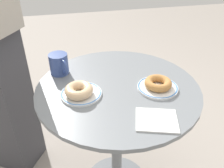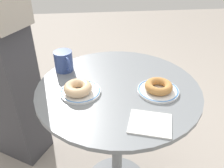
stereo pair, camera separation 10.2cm
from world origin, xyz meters
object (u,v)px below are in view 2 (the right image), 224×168
donut_old_fashioned (159,86)px  paper_napkin (150,123)px  cafe_table (118,123)px  plate_right (158,90)px  donut_glazed (78,88)px  plate_left (81,91)px  coffee_mug (64,61)px

donut_old_fashioned → paper_napkin: donut_old_fashioned is taller
cafe_table → donut_old_fashioned: (0.16, -0.05, 0.24)m
cafe_table → paper_napkin: paper_napkin is taller
plate_right → donut_glazed: 0.34m
plate_right → donut_glazed: (-0.34, 0.01, 0.03)m
plate_right → donut_glazed: bearing=177.4°
plate_left → plate_right: same height
donut_glazed → paper_napkin: (0.26, -0.21, -0.03)m
cafe_table → paper_napkin: (0.08, -0.24, 0.22)m
donut_glazed → donut_old_fashioned: (0.34, -0.01, -0.00)m
donut_old_fashioned → plate_left: bearing=175.7°
plate_left → coffee_mug: size_ratio=1.36×
plate_right → donut_old_fashioned: size_ratio=1.50×
plate_right → donut_old_fashioned: donut_old_fashioned is taller
donut_glazed → plate_left: bearing=47.1°
plate_left → donut_old_fashioned: size_ratio=1.47×
plate_right → donut_glazed: size_ratio=1.49×
cafe_table → donut_glazed: donut_glazed is taller
donut_glazed → coffee_mug: (-0.07, 0.21, 0.02)m
paper_napkin → plate_left: bearing=138.8°
cafe_table → plate_left: plate_left is taller
cafe_table → paper_napkin: size_ratio=4.80×
plate_left → donut_glazed: bearing=-132.9°
plate_right → coffee_mug: (-0.40, 0.22, 0.04)m
cafe_table → coffee_mug: size_ratio=5.73×
cafe_table → plate_left: bearing=-170.2°
coffee_mug → paper_napkin: bearing=-51.8°
paper_napkin → cafe_table: bearing=108.9°
plate_left → donut_glazed: donut_glazed is taller
donut_glazed → coffee_mug: coffee_mug is taller
plate_left → paper_napkin: bearing=-41.2°
donut_glazed → plate_right: bearing=-2.6°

